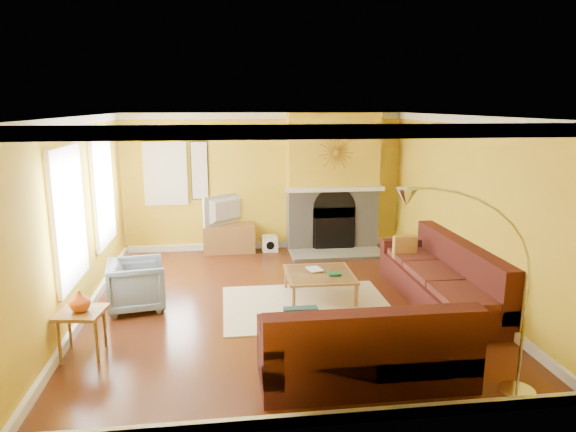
{
  "coord_description": "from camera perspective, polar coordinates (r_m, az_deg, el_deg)",
  "views": [
    {
      "loc": [
        -0.81,
        -7.06,
        2.85
      ],
      "look_at": [
        0.15,
        0.4,
        1.21
      ],
      "focal_mm": 32.0,
      "sensor_mm": 36.0,
      "label": 1
    }
  ],
  "objects": [
    {
      "name": "wall_front",
      "position": [
        4.4,
        3.77,
        -7.74
      ],
      "size": [
        5.5,
        0.02,
        2.7
      ],
      "primitive_type": "cube",
      "color": "gold",
      "rests_on": "ground"
    },
    {
      "name": "wall_back",
      "position": [
        10.21,
        -2.7,
        3.82
      ],
      "size": [
        5.5,
        0.02,
        2.7
      ],
      "primitive_type": "cube",
      "color": "gold",
      "rests_on": "ground"
    },
    {
      "name": "baseboard",
      "position": [
        7.64,
        -0.74,
        -9.17
      ],
      "size": [
        5.5,
        6.0,
        0.12
      ],
      "primitive_type": null,
      "color": "white",
      "rests_on": "floor"
    },
    {
      "name": "armchair",
      "position": [
        7.64,
        -16.45,
        -7.34
      ],
      "size": [
        0.89,
        0.87,
        0.71
      ],
      "primitive_type": "imported",
      "rotation": [
        0.0,
        0.0,
        1.73
      ],
      "color": "slate",
      "rests_on": "floor"
    },
    {
      "name": "window_left_far",
      "position": [
        6.87,
        -23.3,
        -0.09
      ],
      "size": [
        0.06,
        1.22,
        1.72
      ],
      "primitive_type": "cube",
      "color": "white",
      "rests_on": "wall_left"
    },
    {
      "name": "window_left_near",
      "position": [
        8.68,
        -19.96,
        2.58
      ],
      "size": [
        0.06,
        1.22,
        1.72
      ],
      "primitive_type": "cube",
      "color": "white",
      "rests_on": "wall_left"
    },
    {
      "name": "vase",
      "position": [
        6.36,
        -22.13,
        -8.71
      ],
      "size": [
        0.3,
        0.3,
        0.25
      ],
      "primitive_type": "imported",
      "rotation": [
        0.0,
        0.0,
        -0.31
      ],
      "color": "#D8591E",
      "rests_on": "side_table"
    },
    {
      "name": "mantel",
      "position": [
        9.99,
        5.27,
        3.0
      ],
      "size": [
        1.92,
        0.22,
        0.08
      ],
      "primitive_type": "cube",
      "color": "white",
      "rests_on": "fireplace"
    },
    {
      "name": "wall_left",
      "position": [
        7.48,
        -22.28,
        -0.24
      ],
      "size": [
        0.02,
        6.0,
        2.7
      ],
      "primitive_type": "cube",
      "color": "gold",
      "rests_on": "ground"
    },
    {
      "name": "rug",
      "position": [
        7.53,
        2.09,
        -9.91
      ],
      "size": [
        2.4,
        1.8,
        0.02
      ],
      "primitive_type": "cube",
      "color": "beige",
      "rests_on": "floor"
    },
    {
      "name": "fireplace",
      "position": [
        10.21,
        4.99,
        3.78
      ],
      "size": [
        1.8,
        0.4,
        2.7
      ],
      "primitive_type": null,
      "color": "gray",
      "rests_on": "floor"
    },
    {
      "name": "side_table",
      "position": [
        6.5,
        -21.84,
        -12.0
      ],
      "size": [
        0.57,
        0.57,
        0.55
      ],
      "primitive_type": null,
      "rotation": [
        0.0,
        0.0,
        -0.15
      ],
      "color": "olive",
      "rests_on": "floor"
    },
    {
      "name": "media_console",
      "position": [
        10.17,
        -6.56,
        -2.48
      ],
      "size": [
        1.0,
        0.45,
        0.55
      ],
      "primitive_type": "cube",
      "color": "olive",
      "rests_on": "floor"
    },
    {
      "name": "sunburst",
      "position": [
        9.91,
        5.33,
        7.01
      ],
      "size": [
        0.7,
        0.04,
        0.7
      ],
      "primitive_type": null,
      "color": "olive",
      "rests_on": "fireplace"
    },
    {
      "name": "hearth",
      "position": [
        9.97,
        5.52,
        -4.22
      ],
      "size": [
        1.8,
        0.7,
        0.06
      ],
      "primitive_type": "cube",
      "color": "gray",
      "rests_on": "floor"
    },
    {
      "name": "arc_lamp",
      "position": [
        5.21,
        19.57,
        -8.61
      ],
      "size": [
        1.35,
        0.36,
        2.12
      ],
      "primitive_type": null,
      "color": "silver",
      "rests_on": "floor"
    },
    {
      "name": "floor",
      "position": [
        7.66,
        -0.74,
        -9.66
      ],
      "size": [
        5.5,
        6.0,
        0.02
      ],
      "primitive_type": "cube",
      "color": "#602B14",
      "rests_on": "ground"
    },
    {
      "name": "ceiling",
      "position": [
        7.11,
        -0.8,
        11.13
      ],
      "size": [
        5.5,
        6.0,
        0.02
      ],
      "primitive_type": "cube",
      "color": "white",
      "rests_on": "ground"
    },
    {
      "name": "wall_art",
      "position": [
        10.12,
        -9.8,
        5.0
      ],
      "size": [
        0.34,
        0.04,
        1.14
      ],
      "primitive_type": "cube",
      "color": "white",
      "rests_on": "wall_back"
    },
    {
      "name": "subwoofer",
      "position": [
        10.21,
        -2.05,
        -3.07
      ],
      "size": [
        0.3,
        0.3,
        0.3
      ],
      "primitive_type": "cube",
      "color": "white",
      "rests_on": "floor"
    },
    {
      "name": "book",
      "position": [
        7.79,
        2.28,
        -6.02
      ],
      "size": [
        0.26,
        0.31,
        0.03
      ],
      "primitive_type": "imported",
      "rotation": [
        0.0,
        0.0,
        0.23
      ],
      "color": "white",
      "rests_on": "coffee_table"
    },
    {
      "name": "window_back",
      "position": [
        10.16,
        -13.46,
        4.59
      ],
      "size": [
        0.82,
        0.06,
        1.22
      ],
      "primitive_type": "cube",
      "color": "white",
      "rests_on": "wall_back"
    },
    {
      "name": "sectional_sofa",
      "position": [
        7.01,
        9.33,
        -7.92
      ],
      "size": [
        3.23,
        3.87,
        0.9
      ],
      "primitive_type": null,
      "color": "#471916",
      "rests_on": "floor"
    },
    {
      "name": "tv",
      "position": [
        10.04,
        -6.64,
        0.67
      ],
      "size": [
        0.9,
        0.72,
        0.59
      ],
      "primitive_type": "imported",
      "rotation": [
        0.0,
        0.0,
        3.79
      ],
      "color": "black",
      "rests_on": "media_console"
    },
    {
      "name": "coffee_table",
      "position": [
        7.79,
        3.49,
        -7.67
      ],
      "size": [
        1.02,
        1.02,
        0.4
      ],
      "primitive_type": null,
      "rotation": [
        0.0,
        0.0,
        -0.02
      ],
      "color": "white",
      "rests_on": "floor"
    },
    {
      "name": "wall_right",
      "position": [
        8.05,
        19.14,
        0.84
      ],
      "size": [
        0.02,
        6.0,
        2.7
      ],
      "primitive_type": "cube",
      "color": "gold",
      "rests_on": "ground"
    },
    {
      "name": "crown_molding",
      "position": [
        7.11,
        -0.8,
        10.57
      ],
      "size": [
        5.5,
        6.0,
        0.12
      ],
      "primitive_type": null,
      "color": "white",
      "rests_on": "ceiling"
    }
  ]
}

